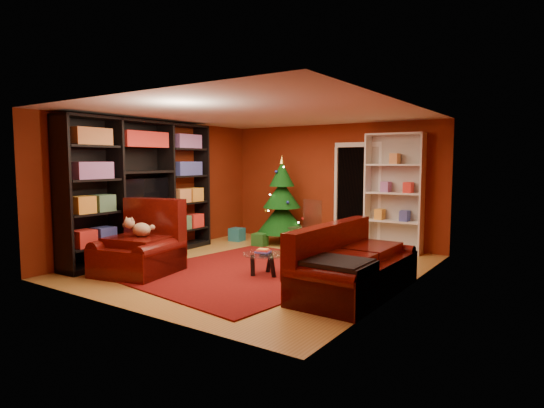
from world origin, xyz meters
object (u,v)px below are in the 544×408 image
Objects in this scene: armchair at (137,244)px; dog at (142,230)px; christmas_tree at (282,201)px; media_unit at (142,190)px; gift_box_teal at (237,234)px; white_bookshelf at (394,193)px; rug at (248,272)px; sofa at (356,259)px; gift_box_green at (260,240)px; acrylic_chair at (305,228)px; gift_box_red at (286,238)px; coffee_table at (265,265)px.

armchair is 3.07× the size of dog.
armchair is at bearing -96.60° from christmas_tree.
media_unit reaches higher than gift_box_teal.
christmas_tree is 2.40m from white_bookshelf.
sofa is at bearing -2.71° from rug.
dog is (-2.72, -4.02, -0.46)m from white_bookshelf.
gift_box_green reaches higher than rug.
media_unit is 3.56× the size of acrylic_chair.
sofa is at bearing -41.85° from christmas_tree.
rug is 1.99m from sofa.
media_unit is at bearing 128.28° from dog.
white_bookshelf is 2.58× the size of acrylic_chair.
white_bookshelf is (1.37, 3.00, 1.16)m from rug.
rug is 1.59× the size of sofa.
gift_box_red is (1.42, 2.78, -1.17)m from media_unit.
acrylic_chair is at bearing -6.16° from gift_box_teal.
media_unit reaches higher than acrylic_chair.
sofa is at bearing -30.24° from gift_box_teal.
media_unit is 3.34m from gift_box_red.
gift_box_red is 1.12m from acrylic_chair.
gift_box_green is 0.30× the size of acrylic_chair.
christmas_tree is 4.84× the size of dog.
gift_box_red is at bearing -173.01° from white_bookshelf.
gift_box_green is 2.92m from white_bookshelf.
gift_box_red is at bearing 72.68° from dog.
media_unit reaches higher than gift_box_red.
coffee_table is at bearing -43.52° from gift_box_teal.
gift_box_red is 3.98m from sofa.
coffee_table is (-1.56, 0.05, -0.29)m from sofa.
acrylic_chair is at bearing 2.67° from gift_box_green.
white_bookshelf is (3.73, 3.15, -0.10)m from media_unit.
media_unit is at bearing -141.89° from white_bookshelf.
rug is 1.81× the size of christmas_tree.
rug is at bearing 173.07° from coffee_table.
white_bookshelf is (2.52, 1.06, 1.04)m from gift_box_green.
rug is 2.86× the size of armchair.
white_bookshelf is (2.30, 0.37, 1.07)m from gift_box_red.
white_bookshelf reaches higher than rug.
armchair is 1.74× the size of coffee_table.
rug is 12.61× the size of gift_box_green.
rug is at bearing 26.97° from armchair.
gift_box_teal is 1.04× the size of gift_box_green.
gift_box_red is at bearing 116.09° from coffee_table.
dog is at bearing -126.12° from white_bookshelf.
white_bookshelf reaches higher than coffee_table.
dog is 3.42m from sofa.
rug is at bearing -68.82° from christmas_tree.
gift_box_green is 3.05m from armchair.
rug is 8.78× the size of dog.
gift_box_red is at bearing 72.65° from gift_box_green.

